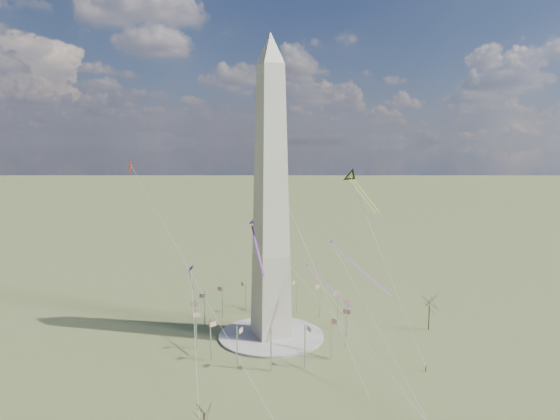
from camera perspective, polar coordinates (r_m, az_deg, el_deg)
name	(u,v)px	position (r m, az deg, el deg)	size (l,w,h in m)	color
ground	(271,336)	(176.46, -1.01, -14.26)	(2000.00, 2000.00, 0.00)	#51552A
plaza	(271,335)	(176.31, -1.01, -14.14)	(36.00, 36.00, 0.80)	#A09D92
washington_monument	(271,198)	(164.60, -1.05, 1.41)	(15.56, 15.56, 100.00)	#A89D8D
flagpole_ring	(271,316)	(173.86, -1.02, -12.03)	(54.40, 54.40, 13.00)	silver
tree_near	(429,303)	(186.41, 16.72, -10.16)	(7.88, 7.88, 13.79)	#423928
tree_far	(204,410)	(119.27, -8.68, -21.69)	(6.16, 6.16, 10.78)	#423928
person_east	(426,369)	(157.62, 16.32, -17.02)	(0.65, 0.43, 1.79)	gray
kite_delta_black	(352,178)	(189.79, 8.25, 3.59)	(6.84, 18.17, 14.96)	black
kite_diamond_purple	(191,271)	(168.39, -10.14, -6.91)	(2.04, 3.02, 8.96)	#421972
kite_streamer_left	(351,260)	(157.24, 8.16, -5.73)	(11.43, 19.85, 14.99)	#DF2344
kite_streamer_mid	(256,241)	(159.30, -2.79, -3.57)	(4.74, 20.14, 13.91)	#DF2344
kite_streamer_right	(323,281)	(183.47, 4.93, -8.09)	(11.14, 17.36, 13.44)	#DF2344
kite_small_red	(130,165)	(193.88, -16.72, 4.90)	(1.84, 1.60, 4.74)	red
kite_small_white	(260,139)	(211.36, -2.33, 8.13)	(1.19, 1.90, 4.28)	silver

